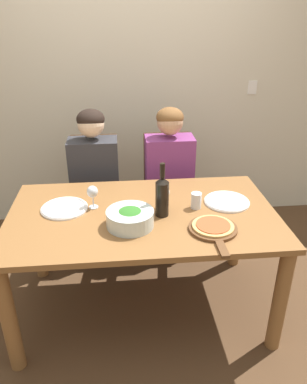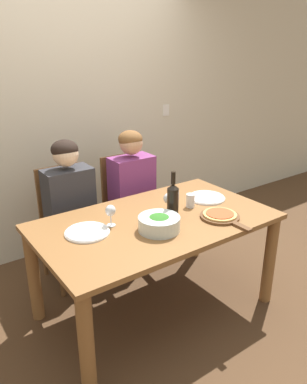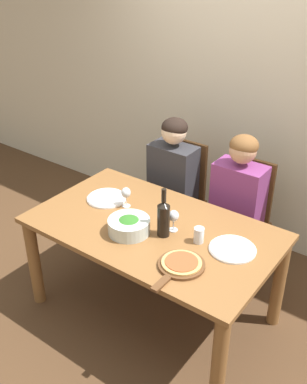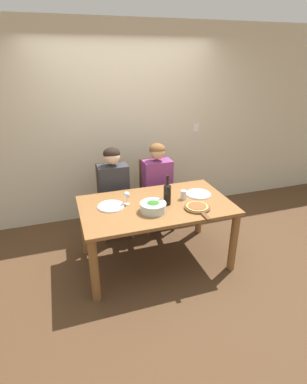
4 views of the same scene
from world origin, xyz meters
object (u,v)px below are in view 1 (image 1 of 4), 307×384
object	(u,v)px
wine_bottle	(162,195)
broccoli_bowl	(130,218)
chair_left	(97,191)
person_man	(169,169)
person_woman	(94,172)
dinner_plate_left	(64,208)
water_tumbler	(196,201)
pizza_on_board	(213,228)
dinner_plate_right	(227,201)
wine_glass_right	(164,193)
wine_glass_left	(93,193)
chair_right	(167,188)

from	to	relation	value
wine_bottle	broccoli_bowl	size ratio (longest dim) A/B	1.23
chair_left	person_man	distance (m)	0.65
person_woman	person_man	distance (m)	0.60
chair_left	broccoli_bowl	bearing A→B (deg)	-75.74
chair_left	dinner_plate_left	distance (m)	0.80
broccoli_bowl	dinner_plate_left	xyz separation A→B (m)	(-0.41, 0.24, -0.04)
chair_left	water_tumbler	world-z (taller)	chair_left
wine_bottle	pizza_on_board	world-z (taller)	wine_bottle
pizza_on_board	water_tumbler	world-z (taller)	water_tumbler
dinner_plate_right	pizza_on_board	bearing A→B (deg)	-117.51
broccoli_bowl	wine_glass_right	distance (m)	0.30
wine_glass_left	wine_glass_right	xyz separation A→B (m)	(0.44, -0.05, 0.00)
chair_left	person_woman	xyz separation A→B (m)	(0.00, -0.12, 0.23)
pizza_on_board	chair_left	bearing A→B (deg)	123.64
wine_bottle	dinner_plate_right	bearing A→B (deg)	14.99
chair_right	person_woman	size ratio (longest dim) A/B	0.79
chair_left	pizza_on_board	distance (m)	1.32
dinner_plate_left	pizza_on_board	bearing A→B (deg)	-21.06
broccoli_bowl	dinner_plate_left	world-z (taller)	broccoli_bowl
broccoli_bowl	wine_glass_left	size ratio (longest dim) A/B	1.84
chair_left	broccoli_bowl	size ratio (longest dim) A/B	3.50
broccoli_bowl	pizza_on_board	size ratio (longest dim) A/B	0.66
person_woman	person_man	world-z (taller)	same
wine_bottle	broccoli_bowl	xyz separation A→B (m)	(-0.20, -0.11, -0.08)
dinner_plate_left	dinner_plate_right	xyz separation A→B (m)	(1.04, -0.01, 0.00)
person_man	broccoli_bowl	bearing A→B (deg)	-111.98
dinner_plate_right	pizza_on_board	size ratio (longest dim) A/B	0.70
chair_left	wine_bottle	distance (m)	1.05
chair_left	dinner_plate_left	size ratio (longest dim) A/B	3.30
wine_bottle	water_tumbler	world-z (taller)	wine_bottle
chair_right	water_tumbler	world-z (taller)	chair_right
broccoli_bowl	wine_glass_right	bearing A→B (deg)	40.69
pizza_on_board	wine_glass_right	size ratio (longest dim) A/B	2.78
pizza_on_board	wine_bottle	bearing A→B (deg)	142.45
chair_right	wine_glass_right	bearing A→B (deg)	-99.17
person_woman	water_tumbler	xyz separation A→B (m)	(0.67, -0.69, 0.07)
broccoli_bowl	wine_glass_right	world-z (taller)	wine_glass_right
pizza_on_board	water_tumbler	distance (m)	0.28
person_woman	wine_glass_right	size ratio (longest dim) A/B	8.14
chair_right	wine_glass_left	world-z (taller)	chair_right
wine_glass_right	water_tumbler	size ratio (longest dim) A/B	1.46
dinner_plate_left	chair_right	bearing A→B (deg)	44.53
chair_left	dinner_plate_right	size ratio (longest dim) A/B	3.30
broccoli_bowl	wine_bottle	bearing A→B (deg)	28.53
person_man	wine_glass_left	bearing A→B (deg)	-132.76
chair_left	wine_glass_left	world-z (taller)	chair_left
water_tumbler	wine_glass_right	bearing A→B (deg)	176.22
wine_glass_right	dinner_plate_right	bearing A→B (deg)	4.89
person_woman	broccoli_bowl	distance (m)	0.90
chair_right	wine_glass_left	size ratio (longest dim) A/B	6.42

